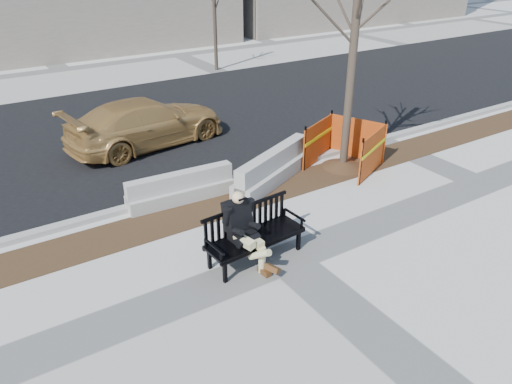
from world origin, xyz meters
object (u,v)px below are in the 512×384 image
seated_man (242,262)px  jersey_barrier_right (273,181)px  tree_fence (343,167)px  sedan (149,144)px  bench (255,258)px  jersey_barrier_left (182,201)px

seated_man → jersey_barrier_right: (2.52, 2.65, 0.00)m
seated_man → tree_fence: tree_fence is taller
seated_man → sedan: size_ratio=0.30×
seated_man → sedan: seated_man is taller
bench → sedan: sedan is taller
sedan → jersey_barrier_right: bearing=-165.9°
tree_fence → sedan: (-3.90, 4.48, 0.00)m
seated_man → jersey_barrier_right: size_ratio=0.50×
tree_fence → jersey_barrier_left: size_ratio=2.45×
jersey_barrier_left → sedan: bearing=83.1°
tree_fence → jersey_barrier_left: (-4.59, 0.62, 0.00)m
tree_fence → jersey_barrier_left: bearing=172.3°
jersey_barrier_left → bench: bearing=-82.9°
sedan → jersey_barrier_right: 4.53m
tree_fence → jersey_barrier_right: 2.17m
seated_man → jersey_barrier_left: bearing=84.2°
seated_man → tree_fence: bearing=22.3°
sedan → jersey_barrier_left: (-0.69, -3.86, 0.00)m
bench → sedan: size_ratio=0.42×
bench → tree_fence: tree_fence is taller
jersey_barrier_right → tree_fence: bearing=-32.3°
seated_man → jersey_barrier_left: (0.07, 2.96, 0.00)m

